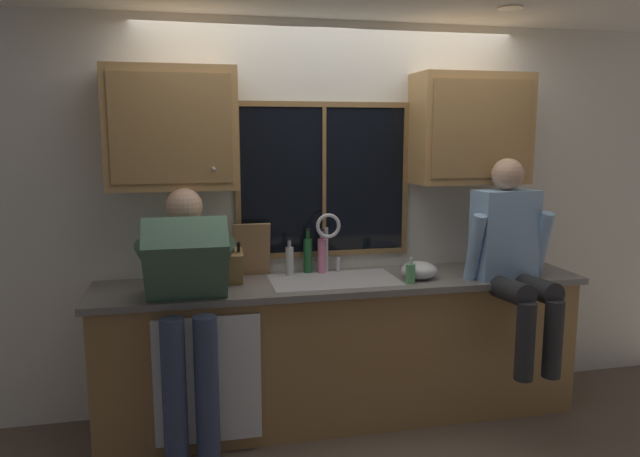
{
  "coord_description": "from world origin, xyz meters",
  "views": [
    {
      "loc": [
        -0.94,
        -3.84,
        1.84
      ],
      "look_at": [
        -0.15,
        -0.3,
        1.25
      ],
      "focal_mm": 33.37,
      "sensor_mm": 36.0,
      "label": 1
    }
  ],
  "objects_px": {
    "cutting_board": "(251,250)",
    "bottle_amber_small": "(322,255)",
    "person_standing": "(187,297)",
    "mixing_bowl": "(419,270)",
    "bottle_tall_clear": "(308,254)",
    "person_sitting_on_counter": "(512,252)",
    "knife_block": "(233,267)",
    "bottle_green_glass": "(290,260)",
    "soap_dispenser": "(410,273)"
  },
  "relations": [
    {
      "from": "person_standing",
      "to": "cutting_board",
      "type": "relative_size",
      "value": 4.3
    },
    {
      "from": "bottle_green_glass",
      "to": "bottle_amber_small",
      "type": "relative_size",
      "value": 0.83
    },
    {
      "from": "person_sitting_on_counter",
      "to": "mixing_bowl",
      "type": "height_order",
      "value": "person_sitting_on_counter"
    },
    {
      "from": "bottle_amber_small",
      "to": "bottle_green_glass",
      "type": "bearing_deg",
      "value": -172.23
    },
    {
      "from": "mixing_bowl",
      "to": "bottle_amber_small",
      "type": "distance_m",
      "value": 0.64
    },
    {
      "from": "person_sitting_on_counter",
      "to": "bottle_green_glass",
      "type": "relative_size",
      "value": 5.14
    },
    {
      "from": "person_standing",
      "to": "bottle_green_glass",
      "type": "height_order",
      "value": "person_standing"
    },
    {
      "from": "mixing_bowl",
      "to": "bottle_amber_small",
      "type": "relative_size",
      "value": 0.78
    },
    {
      "from": "mixing_bowl",
      "to": "bottle_amber_small",
      "type": "height_order",
      "value": "bottle_amber_small"
    },
    {
      "from": "person_standing",
      "to": "mixing_bowl",
      "type": "bearing_deg",
      "value": 8.57
    },
    {
      "from": "person_sitting_on_counter",
      "to": "bottle_green_glass",
      "type": "xyz_separation_m",
      "value": [
        -1.33,
        0.45,
        -0.08
      ]
    },
    {
      "from": "bottle_green_glass",
      "to": "bottle_amber_small",
      "type": "height_order",
      "value": "bottle_amber_small"
    },
    {
      "from": "person_standing",
      "to": "cutting_board",
      "type": "xyz_separation_m",
      "value": [
        0.41,
        0.51,
        0.15
      ]
    },
    {
      "from": "person_sitting_on_counter",
      "to": "bottle_amber_small",
      "type": "distance_m",
      "value": 1.2
    },
    {
      "from": "soap_dispenser",
      "to": "bottle_green_glass",
      "type": "bearing_deg",
      "value": 153.33
    },
    {
      "from": "bottle_green_glass",
      "to": "person_sitting_on_counter",
      "type": "bearing_deg",
      "value": -18.61
    },
    {
      "from": "cutting_board",
      "to": "bottle_amber_small",
      "type": "distance_m",
      "value": 0.47
    },
    {
      "from": "knife_block",
      "to": "bottle_tall_clear",
      "type": "relative_size",
      "value": 1.09
    },
    {
      "from": "bottle_green_glass",
      "to": "bottle_tall_clear",
      "type": "relative_size",
      "value": 0.83
    },
    {
      "from": "soap_dispenser",
      "to": "person_standing",
      "type": "bearing_deg",
      "value": -174.86
    },
    {
      "from": "soap_dispenser",
      "to": "bottle_tall_clear",
      "type": "xyz_separation_m",
      "value": [
        -0.56,
        0.4,
        0.06
      ]
    },
    {
      "from": "person_sitting_on_counter",
      "to": "bottle_tall_clear",
      "type": "distance_m",
      "value": 1.3
    },
    {
      "from": "cutting_board",
      "to": "bottle_green_glass",
      "type": "height_order",
      "value": "cutting_board"
    },
    {
      "from": "soap_dispenser",
      "to": "bottle_green_glass",
      "type": "distance_m",
      "value": 0.78
    },
    {
      "from": "knife_block",
      "to": "person_standing",
      "type": "bearing_deg",
      "value": -130.29
    },
    {
      "from": "knife_block",
      "to": "mixing_bowl",
      "type": "relative_size",
      "value": 1.41
    },
    {
      "from": "soap_dispenser",
      "to": "bottle_amber_small",
      "type": "xyz_separation_m",
      "value": [
        -0.47,
        0.38,
        0.06
      ]
    },
    {
      "from": "person_sitting_on_counter",
      "to": "bottle_tall_clear",
      "type": "xyz_separation_m",
      "value": [
        -1.19,
        0.5,
        -0.06
      ]
    },
    {
      "from": "bottle_tall_clear",
      "to": "bottle_amber_small",
      "type": "bearing_deg",
      "value": -14.03
    },
    {
      "from": "bottle_tall_clear",
      "to": "person_standing",
      "type": "bearing_deg",
      "value": -146.17
    },
    {
      "from": "knife_block",
      "to": "mixing_bowl",
      "type": "distance_m",
      "value": 1.18
    },
    {
      "from": "person_standing",
      "to": "bottle_tall_clear",
      "type": "relative_size",
      "value": 5.14
    },
    {
      "from": "cutting_board",
      "to": "bottle_amber_small",
      "type": "bearing_deg",
      "value": -0.84
    },
    {
      "from": "cutting_board",
      "to": "mixing_bowl",
      "type": "xyz_separation_m",
      "value": [
        1.03,
        -0.29,
        -0.12
      ]
    },
    {
      "from": "cutting_board",
      "to": "mixing_bowl",
      "type": "distance_m",
      "value": 1.08
    },
    {
      "from": "knife_block",
      "to": "bottle_amber_small",
      "type": "bearing_deg",
      "value": 16.7
    },
    {
      "from": "person_standing",
      "to": "bottle_green_glass",
      "type": "xyz_separation_m",
      "value": [
        0.65,
        0.47,
        0.07
      ]
    },
    {
      "from": "knife_block",
      "to": "bottle_green_glass",
      "type": "distance_m",
      "value": 0.41
    },
    {
      "from": "mixing_bowl",
      "to": "bottle_tall_clear",
      "type": "height_order",
      "value": "bottle_tall_clear"
    },
    {
      "from": "person_standing",
      "to": "cutting_board",
      "type": "bearing_deg",
      "value": 51.16
    },
    {
      "from": "mixing_bowl",
      "to": "soap_dispenser",
      "type": "distance_m",
      "value": 0.14
    },
    {
      "from": "person_sitting_on_counter",
      "to": "mixing_bowl",
      "type": "bearing_deg",
      "value": 160.09
    },
    {
      "from": "knife_block",
      "to": "bottle_tall_clear",
      "type": "distance_m",
      "value": 0.55
    },
    {
      "from": "person_sitting_on_counter",
      "to": "knife_block",
      "type": "relative_size",
      "value": 3.92
    },
    {
      "from": "mixing_bowl",
      "to": "soap_dispenser",
      "type": "relative_size",
      "value": 1.4
    },
    {
      "from": "mixing_bowl",
      "to": "bottle_green_glass",
      "type": "distance_m",
      "value": 0.83
    },
    {
      "from": "cutting_board",
      "to": "knife_block",
      "type": "bearing_deg",
      "value": -126.19
    },
    {
      "from": "soap_dispenser",
      "to": "bottle_amber_small",
      "type": "distance_m",
      "value": 0.61
    },
    {
      "from": "cutting_board",
      "to": "bottle_tall_clear",
      "type": "xyz_separation_m",
      "value": [
        0.37,
        0.02,
        -0.05
      ]
    },
    {
      "from": "person_sitting_on_counter",
      "to": "bottle_amber_small",
      "type": "bearing_deg",
      "value": 156.64
    }
  ]
}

